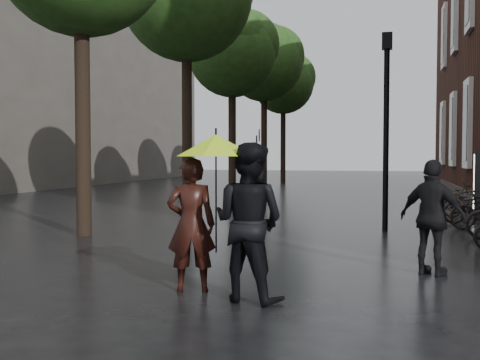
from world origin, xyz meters
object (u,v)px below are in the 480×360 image
(person_burgundy, at_px, (191,225))
(person_black, at_px, (249,222))
(lamp_post, at_px, (386,112))
(pedestrian_walking, at_px, (433,217))

(person_burgundy, distance_m, person_black, 0.86)
(lamp_post, bearing_deg, person_burgundy, -110.43)
(person_burgundy, relative_size, pedestrian_walking, 1.02)
(lamp_post, bearing_deg, pedestrian_walking, -82.06)
(person_burgundy, height_order, person_black, person_black)
(person_burgundy, bearing_deg, person_black, 145.11)
(pedestrian_walking, distance_m, lamp_post, 5.07)
(person_black, relative_size, pedestrian_walking, 1.13)
(person_burgundy, distance_m, pedestrian_walking, 3.53)
(person_black, xyz_separation_m, lamp_post, (1.59, 6.70, 1.78))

